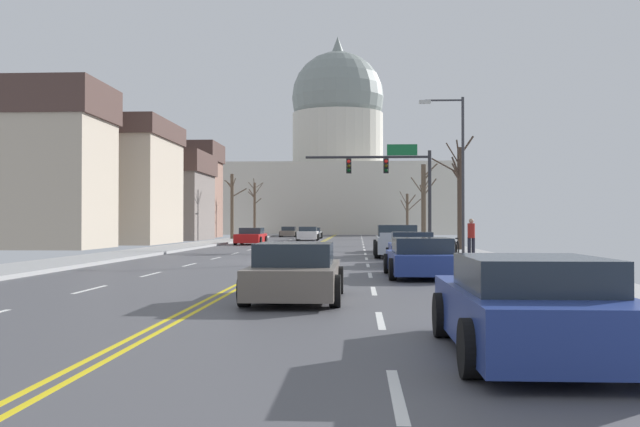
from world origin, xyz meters
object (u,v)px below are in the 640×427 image
at_px(sedan_near_00, 392,242).
at_px(sedan_near_05, 529,308).
at_px(sedan_near_04, 295,273).
at_px(pedestrian_00, 471,235).
at_px(sedan_oncoming_02, 313,233).
at_px(sedan_oncoming_00, 251,237).
at_px(sedan_oncoming_01, 308,234).
at_px(bicycle_parked, 456,248).
at_px(street_lamp_right, 457,161).
at_px(signal_gantry, 394,174).
at_px(sedan_oncoming_03, 289,232).
at_px(sedan_near_03, 421,258).
at_px(sedan_near_02, 411,250).
at_px(pickup_truck_near_01, 398,242).

distance_m(sedan_near_00, sedan_near_05, 31.69).
distance_m(sedan_near_04, pedestrian_00, 19.52).
bearing_deg(sedan_oncoming_02, sedan_oncoming_00, -98.88).
height_order(sedan_oncoming_01, bicycle_parked, sedan_oncoming_01).
height_order(street_lamp_right, sedan_near_04, street_lamp_right).
height_order(signal_gantry, sedan_near_05, signal_gantry).
height_order(sedan_oncoming_00, sedan_oncoming_02, sedan_oncoming_00).
height_order(sedan_oncoming_03, bicycle_parked, sedan_oncoming_03).
bearing_deg(signal_gantry, sedan_near_03, -90.75).
bearing_deg(bicycle_parked, sedan_near_04, -107.95).
bearing_deg(sedan_oncoming_02, sedan_near_03, -82.80).
relative_size(sedan_near_03, sedan_oncoming_01, 1.04).
bearing_deg(street_lamp_right, sedan_near_03, -102.54).
relative_size(sedan_oncoming_03, pedestrian_00, 2.70).
distance_m(sedan_oncoming_00, pedestrian_00, 24.35).
xyz_separation_m(pedestrian_00, bicycle_parked, (-0.73, -0.21, -0.60)).
bearing_deg(sedan_near_00, sedan_near_02, -89.36).
bearing_deg(sedan_near_04, sedan_near_00, 82.66).
relative_size(signal_gantry, sedan_near_03, 1.69).
distance_m(signal_gantry, sedan_near_00, 6.00).
bearing_deg(bicycle_parked, sedan_oncoming_02, 102.60).
distance_m(sedan_oncoming_00, bicycle_parked, 24.12).
distance_m(sedan_oncoming_01, pedestrian_00, 34.84).
bearing_deg(sedan_oncoming_01, sedan_near_05, -83.27).
distance_m(signal_gantry, sedan_oncoming_00, 14.30).
distance_m(sedan_near_00, sedan_oncoming_02, 35.23).
xyz_separation_m(street_lamp_right, sedan_near_04, (-6.13, -19.62, -4.09)).
distance_m(pickup_truck_near_01, sedan_oncoming_00, 21.58).
bearing_deg(sedan_near_04, sedan_oncoming_00, 99.99).
bearing_deg(pedestrian_00, sedan_near_02, -119.64).
xyz_separation_m(sedan_oncoming_03, bicycle_parked, (12.76, -50.63, -0.08)).
height_order(pickup_truck_near_01, sedan_oncoming_02, pickup_truck_near_01).
distance_m(signal_gantry, pedestrian_00, 12.32).
xyz_separation_m(signal_gantry, bicycle_parked, (2.32, -11.58, -4.23)).
height_order(sedan_oncoming_00, pedestrian_00, pedestrian_00).
relative_size(pickup_truck_near_01, pedestrian_00, 3.20).
xyz_separation_m(sedan_near_04, pedestrian_00, (6.61, 18.36, 0.52)).
bearing_deg(bicycle_parked, sedan_near_00, 109.67).
xyz_separation_m(pickup_truck_near_01, bicycle_parked, (2.63, -1.42, -0.22)).
height_order(pickup_truck_near_01, sedan_oncoming_00, pickup_truck_near_01).
height_order(pickup_truck_near_01, sedan_near_04, pickup_truck_near_01).
relative_size(sedan_oncoming_01, sedan_oncoming_02, 1.06).
bearing_deg(sedan_oncoming_03, sedan_near_00, -76.81).
relative_size(pickup_truck_near_01, sedan_near_03, 1.17).
distance_m(pickup_truck_near_01, pedestrian_00, 3.59).
xyz_separation_m(sedan_oncoming_01, sedan_oncoming_02, (-0.08, 8.28, -0.07)).
bearing_deg(signal_gantry, sedan_oncoming_00, 139.26).
xyz_separation_m(sedan_oncoming_03, pedestrian_00, (13.49, -50.43, 0.52)).
bearing_deg(sedan_oncoming_01, sedan_oncoming_03, 101.57).
bearing_deg(sedan_oncoming_02, sedan_near_04, -86.68).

